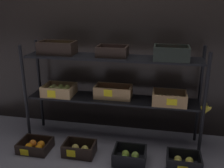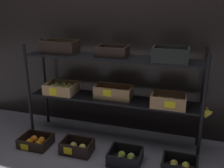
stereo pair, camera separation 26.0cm
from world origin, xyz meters
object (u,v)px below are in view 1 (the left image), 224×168
object	(u,v)px
display_rack	(111,78)
crate_ground_apple_gold	(79,150)
crate_ground_apple_green	(130,157)
crate_ground_orange	(35,146)
crate_ground_right_apple_gold	(184,162)

from	to	relation	value
display_rack	crate_ground_apple_gold	bearing A→B (deg)	-126.34
display_rack	crate_ground_apple_green	bearing A→B (deg)	-54.17
crate_ground_orange	crate_ground_apple_green	distance (m)	0.96
display_rack	crate_ground_right_apple_gold	world-z (taller)	display_rack
crate_ground_apple_green	crate_ground_right_apple_gold	world-z (taller)	crate_ground_apple_green
crate_ground_apple_gold	crate_ground_apple_green	bearing A→B (deg)	-2.47
crate_ground_apple_gold	crate_ground_right_apple_gold	xyz separation A→B (m)	(0.99, -0.01, -0.00)
crate_ground_apple_gold	crate_ground_apple_green	size ratio (longest dim) A/B	1.01
crate_ground_apple_green	display_rack	bearing A→B (deg)	125.83
crate_ground_orange	crate_ground_apple_green	size ratio (longest dim) A/B	1.02
crate_ground_orange	crate_ground_apple_green	xyz separation A→B (m)	(0.96, -0.01, 0.01)
display_rack	crate_ground_orange	xyz separation A→B (m)	(-0.71, -0.35, -0.66)
crate_ground_apple_gold	crate_ground_apple_green	distance (m)	0.50
display_rack	crate_ground_apple_gold	xyz separation A→B (m)	(-0.25, -0.33, -0.65)
crate_ground_right_apple_gold	crate_ground_orange	bearing A→B (deg)	-179.71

